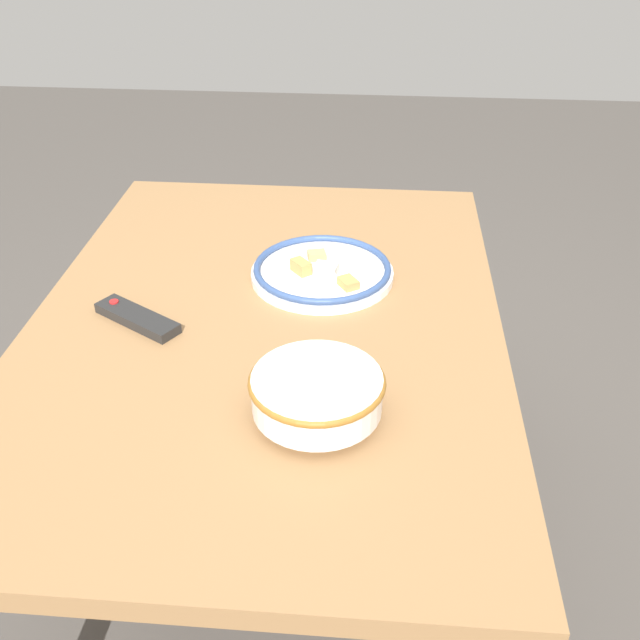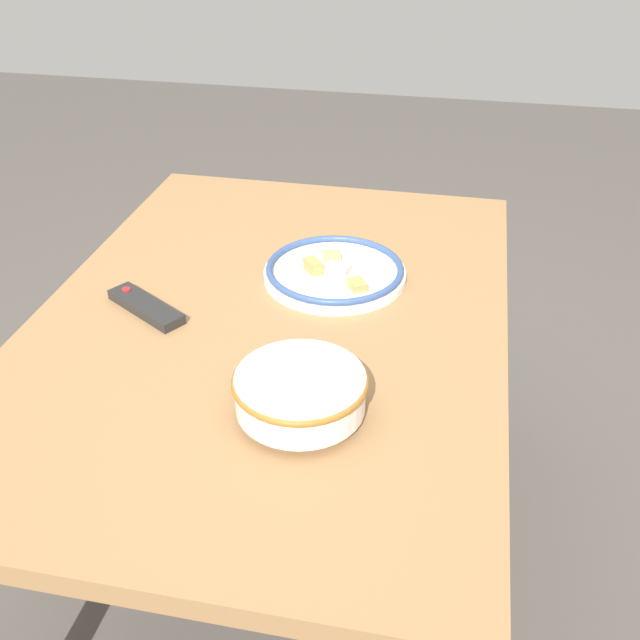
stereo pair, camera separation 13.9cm
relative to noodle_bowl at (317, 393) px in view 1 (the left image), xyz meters
name	(u,v)px [view 1 (the left image)]	position (x,y,z in m)	size (l,w,h in m)	color
ground_plane	(277,559)	(0.28, 0.13, -0.76)	(8.00, 8.00, 0.00)	#4C4742
dining_table	(267,351)	(0.28, 0.13, -0.12)	(1.32, 0.92, 0.71)	olive
noodle_bowl	(317,393)	(0.00, 0.00, 0.00)	(0.22, 0.22, 0.08)	silver
food_plate	(322,271)	(0.45, 0.03, -0.03)	(0.30, 0.30, 0.04)	white
tv_remote	(137,318)	(0.25, 0.37, -0.04)	(0.14, 0.19, 0.02)	black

